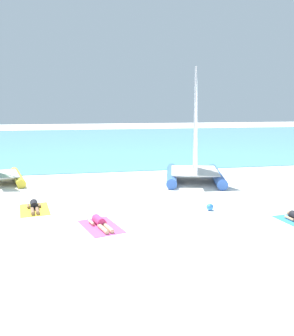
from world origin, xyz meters
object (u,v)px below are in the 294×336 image
Objects in this scene: sunbather_left at (34,206)px; beach_ball at (210,207)px; towel_left at (34,209)px; sunbather_middle at (100,222)px; sailboat_blue at (194,164)px; towel_middle at (101,226)px.

sunbather_left is 5.58× the size of beach_ball.
towel_left is 1.21× the size of sunbather_left.
towel_left is 3.48m from sunbather_middle.
beach_ball is (6.82, -1.49, 0.13)m from towel_left.
sunbather_middle is at bearing -54.82° from sunbather_left.
sailboat_blue is 22.02× the size of beach_ball.
sailboat_blue is 4.00× the size of sunbather_middle.
beach_ball is at bearing -12.32° from towel_left.
sailboat_blue is 3.95× the size of sunbather_left.
sunbather_left is 3.53m from sunbather_middle.
towel_middle is at bearing -55.32° from sunbather_left.
towel_left is at bearing -90.00° from sunbather_left.
sunbather_left reaches higher than towel_left.
beach_ball reaches higher than towel_left.
sunbather_left reaches higher than beach_ball.
sailboat_blue is 8.97m from sunbather_left.
beach_ball is at bearing -87.20° from sailboat_blue.
sailboat_blue is 3.26× the size of towel_left.
sunbather_middle is (-0.02, 0.06, 0.13)m from towel_middle.
sunbather_left is at bearing 117.88° from sunbather_middle.
towel_left is at bearing 118.52° from sunbather_middle.
towel_left is 1.00× the size of towel_middle.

